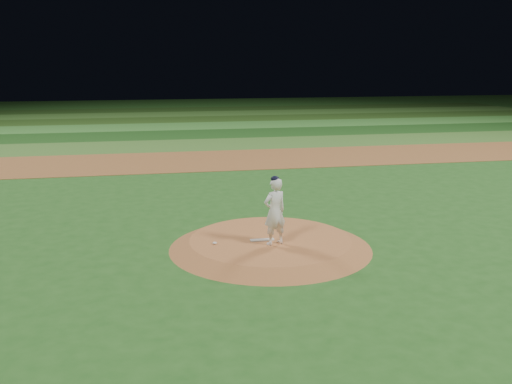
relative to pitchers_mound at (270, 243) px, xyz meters
name	(u,v)px	position (x,y,z in m)	size (l,w,h in m)	color
ground	(270,247)	(0.00, 0.00, -0.12)	(120.00, 120.00, 0.00)	#20531A
infield_dirt_band	(210,160)	(0.00, 14.00, -0.12)	(70.00, 6.00, 0.02)	brown
outfield_stripe_0	(199,145)	(0.00, 19.50, -0.12)	(70.00, 5.00, 0.02)	#3A6A26
outfield_stripe_1	(192,134)	(0.00, 24.50, -0.12)	(70.00, 5.00, 0.02)	#184416
outfield_stripe_2	(186,126)	(0.00, 29.50, -0.12)	(70.00, 5.00, 0.02)	#357C2D
outfield_stripe_3	(181,120)	(0.00, 34.50, -0.12)	(70.00, 5.00, 0.02)	#254917
outfield_stripe_4	(178,114)	(0.00, 39.50, -0.12)	(70.00, 5.00, 0.02)	#376A26
outfield_stripe_5	(175,110)	(0.00, 44.50, -0.12)	(70.00, 5.00, 0.02)	#204416
pitchers_mound	(270,243)	(0.00, 0.00, 0.00)	(5.50, 5.50, 0.25)	#A56133
pitching_rubber	(262,240)	(-0.25, -0.10, 0.14)	(0.64, 0.16, 0.03)	silver
rosin_bag	(215,243)	(-1.55, -0.17, 0.16)	(0.11, 0.11, 0.06)	white
pitcher_on_mound	(275,211)	(0.01, -0.47, 1.03)	(0.76, 0.63, 1.84)	white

